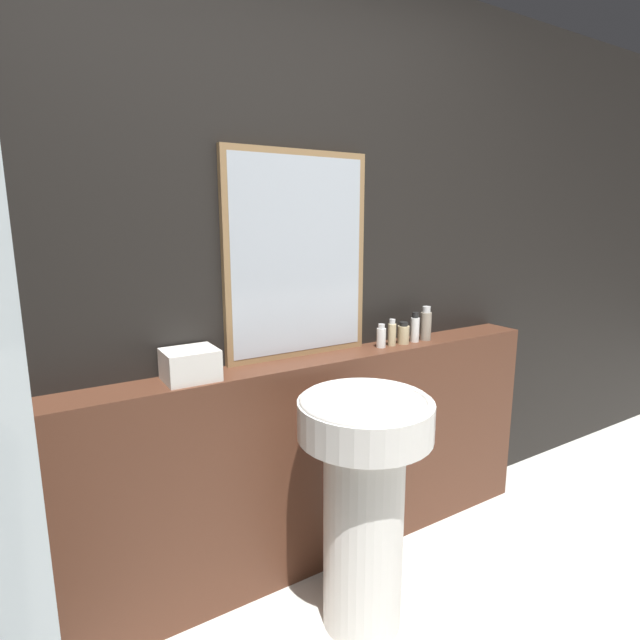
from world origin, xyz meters
name	(u,v)px	position (x,y,z in m)	size (l,w,h in m)	color
wall_back	(278,281)	(0.00, 1.63, 1.25)	(8.00, 0.06, 2.50)	black
vanity_counter	(294,468)	(0.00, 1.50, 0.47)	(2.57, 0.19, 0.93)	#512D1E
pedestal_sink	(364,492)	(0.07, 1.11, 0.54)	(0.48, 0.48, 0.89)	silver
mirror	(298,256)	(0.07, 1.58, 1.35)	(0.64, 0.03, 0.84)	#937047
towel_stack	(190,365)	(-0.42, 1.50, 0.99)	(0.19, 0.16, 0.11)	silver
shampoo_bottle	(381,337)	(0.45, 1.50, 0.98)	(0.04, 0.04, 0.11)	white
conditioner_bottle	(392,333)	(0.51, 1.50, 0.99)	(0.04, 0.04, 0.12)	#C6B284
lotion_bottle	(403,334)	(0.58, 1.50, 0.98)	(0.05, 0.05, 0.10)	#C6B284
body_wash_bottle	(415,328)	(0.65, 1.50, 1.00)	(0.04, 0.04, 0.14)	white
hand_soap_bottle	(426,324)	(0.72, 1.50, 1.01)	(0.05, 0.05, 0.16)	gray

